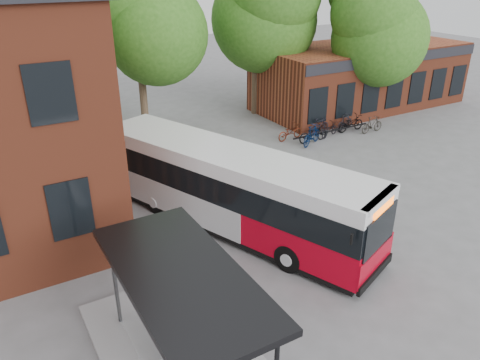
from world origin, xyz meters
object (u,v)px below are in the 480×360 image
bicycle_2 (313,133)px  bicycle_7 (372,125)px  bicycle_5 (345,122)px  bicycle_1 (312,135)px  city_bus (229,189)px  bicycle_6 (351,123)px  bicycle_0 (290,132)px  bicycle_4 (329,130)px  bicycle_3 (319,126)px  bus_shelter (185,323)px

bicycle_2 → bicycle_7: size_ratio=1.17×
bicycle_5 → bicycle_1: bearing=90.2°
city_bus → bicycle_6: bearing=5.9°
bicycle_1 → bicycle_0: bearing=-2.1°
bicycle_6 → city_bus: bearing=116.1°
bicycle_5 → bicycle_7: (1.04, -1.11, 0.00)m
bicycle_0 → bicycle_1: size_ratio=0.93×
bicycle_6 → bicycle_2: bearing=94.6°
bicycle_0 → bicycle_4: size_ratio=1.10×
city_bus → bicycle_3: (9.32, 6.29, -1.00)m
bus_shelter → bicycle_0: size_ratio=4.15×
bicycle_4 → bicycle_5: (1.50, 0.41, 0.06)m
bus_shelter → bicycle_2: 16.55m
city_bus → bicycle_2: (8.19, 5.42, -0.98)m
bicycle_6 → bicycle_7: (0.89, -0.79, -0.01)m
bicycle_3 → bicycle_6: bearing=-115.6°
bicycle_3 → bicycle_0: bearing=81.0°
bus_shelter → bicycle_3: (13.53, 11.78, -0.99)m
city_bus → bicycle_7: bearing=1.0°
city_bus → bicycle_1: bearing=11.8°
bicycle_2 → bicycle_5: 2.87m
bus_shelter → bicycle_4: (13.71, 11.10, -1.05)m
bicycle_0 → bicycle_6: (3.82, -0.62, 0.04)m
bicycle_2 → bicycle_4: bearing=-82.2°
bicycle_3 → bicycle_7: 3.05m
bicycle_0 → bicycle_5: size_ratio=1.09×
bicycle_7 → bus_shelter: bearing=121.4°
bus_shelter → bicycle_5: size_ratio=4.53×
bicycle_3 → bicycle_6: size_ratio=0.84×
bicycle_5 → bicycle_0: bearing=69.0°
bus_shelter → bicycle_3: size_ratio=4.55×
bicycle_2 → bicycle_7: bearing=-97.9°
city_bus → bicycle_3: bearing=12.8°
bicycle_0 → bicycle_6: size_ratio=0.92×
bicycle_3 → bicycle_1: bearing=121.2°
bicycle_3 → bicycle_6: 1.92m
city_bus → bicycle_7: 13.04m
city_bus → bicycle_4: size_ratio=7.46×
bicycle_3 → bicycle_4: bicycle_3 is taller
bicycle_5 → bicycle_6: bicycle_6 is taller
city_bus → bus_shelter: bearing=-148.7°
bicycle_2 → bicycle_4: 1.33m
bicycle_6 → bicycle_0: bearing=79.9°
bicycle_1 → bicycle_6: (3.30, 0.62, -0.07)m
bicycle_1 → bicycle_2: bearing=-70.7°
bicycle_1 → bicycle_5: 3.29m
bicycle_2 → bicycle_3: 1.42m
bicycle_1 → bicycle_7: bearing=-117.3°
bus_shelter → bicycle_5: bus_shelter is taller
bicycle_3 → bicycle_5: size_ratio=0.99×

